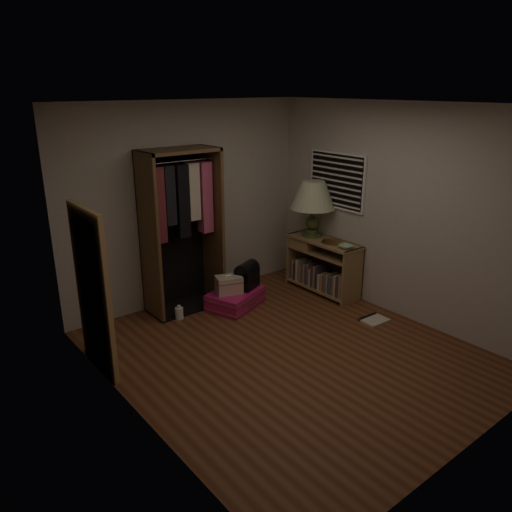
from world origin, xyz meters
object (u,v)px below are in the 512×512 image
object	(u,v)px
table_lamp	(313,196)
open_wardrobe	(183,216)
white_jug	(179,313)
pink_suitcase	(235,299)
train_case	(229,284)
floor_mirror	(93,291)
black_bag	(247,275)
console_bookshelf	(321,264)

from	to	relation	value
table_lamp	open_wardrobe	bearing A→B (deg)	163.40
white_jug	pink_suitcase	bearing A→B (deg)	-10.73
train_case	table_lamp	xyz separation A→B (m)	(1.37, -0.10, 0.98)
floor_mirror	black_bag	distance (m)	2.23
console_bookshelf	floor_mirror	xyz separation A→B (m)	(-3.24, -0.04, 0.46)
open_wardrobe	train_case	size ratio (longest dim) A/B	5.29
black_bag	table_lamp	distance (m)	1.42
table_lamp	white_jug	world-z (taller)	table_lamp
floor_mirror	table_lamp	size ratio (longest dim) A/B	2.17
console_bookshelf	pink_suitcase	size ratio (longest dim) A/B	1.30
floor_mirror	train_case	size ratio (longest dim) A/B	4.39
floor_mirror	train_case	distance (m)	1.97
floor_mirror	white_jug	world-z (taller)	floor_mirror
pink_suitcase	train_case	distance (m)	0.24
console_bookshelf	open_wardrobe	xyz separation A→B (m)	(-1.75, 0.73, 0.83)
white_jug	train_case	bearing A→B (deg)	-12.17
table_lamp	white_jug	size ratio (longest dim) A/B	4.36
pink_suitcase	train_case	xyz separation A→B (m)	(-0.10, 0.00, 0.22)
train_case	black_bag	distance (m)	0.29
open_wardrobe	pink_suitcase	bearing A→B (deg)	-41.86
black_bag	console_bookshelf	bearing A→B (deg)	-37.93
train_case	table_lamp	distance (m)	1.69
train_case	white_jug	xyz separation A→B (m)	(-0.67, 0.14, -0.26)
console_bookshelf	pink_suitcase	xyz separation A→B (m)	(-1.27, 0.30, -0.28)
pink_suitcase	table_lamp	world-z (taller)	table_lamp
open_wardrobe	train_case	bearing A→B (deg)	-48.27
train_case	black_bag	size ratio (longest dim) A/B	1.01
open_wardrobe	black_bag	distance (m)	1.14
floor_mirror	table_lamp	xyz separation A→B (m)	(3.24, 0.25, 0.47)
open_wardrobe	white_jug	size ratio (longest dim) A/B	11.42
black_bag	white_jug	bearing A→B (deg)	147.68
open_wardrobe	train_case	world-z (taller)	open_wardrobe
open_wardrobe	pink_suitcase	distance (m)	1.28
train_case	floor_mirror	bearing A→B (deg)	-150.84
console_bookshelf	black_bag	world-z (taller)	console_bookshelf
train_case	white_jug	world-z (taller)	train_case
table_lamp	floor_mirror	bearing A→B (deg)	-175.61
console_bookshelf	black_bag	bearing A→B (deg)	165.03
open_wardrobe	table_lamp	size ratio (longest dim) A/B	2.62
train_case	white_jug	distance (m)	0.73
floor_mirror	pink_suitcase	bearing A→B (deg)	9.89
floor_mirror	black_bag	size ratio (longest dim) A/B	4.43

